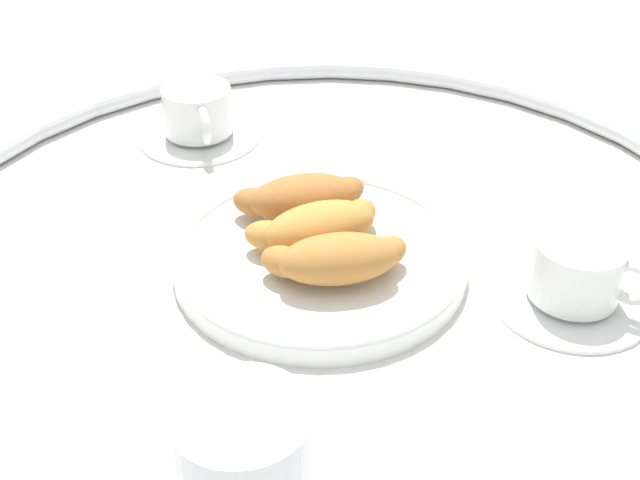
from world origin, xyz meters
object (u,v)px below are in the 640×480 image
Objects in this scene: croissant_small at (319,226)px; coffee_cup_near at (577,277)px; croissant_large at (338,258)px; juice_glass_left at (245,474)px; croissant_extra at (303,197)px; sugar_packet at (158,474)px; coffee_cup_far at (198,117)px; pastry_plate at (320,256)px.

croissant_small is 0.98× the size of coffee_cup_near.
juice_glass_left is at bearing -134.79° from croissant_large.
croissant_large is 0.10m from croissant_extra.
juice_glass_left is 0.13m from sugar_packet.
coffee_cup_far is at bearing 66.64° from juice_glass_left.
croissant_extra is 0.37m from juice_glass_left.
croissant_small is 0.22m from coffee_cup_near.
coffee_cup_near is at bearing 12.70° from juice_glass_left.
juice_glass_left is (-0.19, -0.19, 0.05)m from croissant_large.
coffee_cup_near is at bearing -46.71° from croissant_small.
sugar_packet is at bearing 99.13° from juice_glass_left.
croissant_small is 0.32m from juice_glass_left.
croissant_large is 0.92× the size of coffee_cup_near.
sugar_packet is (-0.21, -0.09, -0.04)m from croissant_large.
juice_glass_left reaches higher than croissant_large.
juice_glass_left is (-0.22, -0.29, 0.05)m from croissant_extra.
juice_glass_left is (-0.20, -0.24, 0.08)m from pastry_plate.
croissant_large is 0.93× the size of croissant_small.
croissant_large is at bearing -104.79° from croissant_small.
croissant_extra reaches higher than coffee_cup_near.
pastry_plate is at bearing 75.06° from croissant_large.
croissant_small is 0.98× the size of coffee_cup_far.
croissant_extra reaches higher than coffee_cup_far.
coffee_cup_near is at bearing -46.03° from pastry_plate.
sugar_packet is (-0.37, 0.02, -0.02)m from coffee_cup_near.
croissant_small is at bearing 75.21° from croissant_large.
coffee_cup_near is 0.37m from juice_glass_left.
croissant_small is at bearing -106.04° from croissant_extra.
croissant_extra reaches higher than sugar_packet.
pastry_plate is 2.04× the size of croissant_extra.
croissant_extra is at bearing 74.59° from croissant_large.
croissant_small reaches higher than pastry_plate.
croissant_extra is (0.03, 0.10, 0.00)m from croissant_large.
juice_glass_left reaches higher than pastry_plate.
pastry_plate is 1.93× the size of coffee_cup_far.
pastry_plate is 1.87× the size of juice_glass_left.
croissant_large is at bearing 4.68° from sugar_packet.
pastry_plate is 0.06m from croissant_extra.
sugar_packet is at bearing -147.22° from croissant_small.
coffee_cup_far is 0.57m from juice_glass_left.
juice_glass_left reaches higher than coffee_cup_near.
croissant_small reaches higher than coffee_cup_near.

